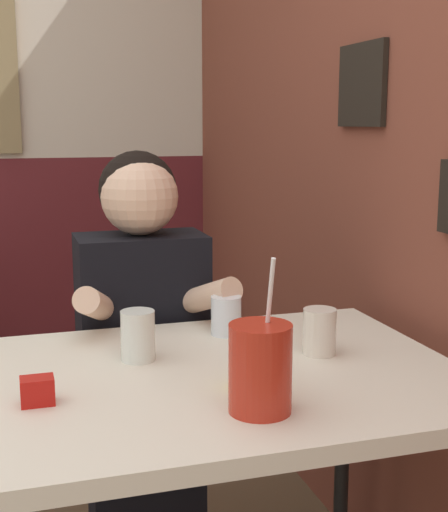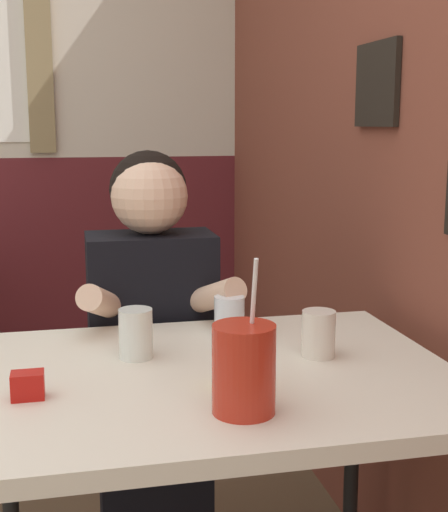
{
  "view_description": "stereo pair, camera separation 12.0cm",
  "coord_description": "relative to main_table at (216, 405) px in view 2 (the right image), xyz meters",
  "views": [
    {
      "loc": [
        0.22,
        -0.98,
        1.26
      ],
      "look_at": [
        0.67,
        0.51,
        0.97
      ],
      "focal_mm": 50.0,
      "sensor_mm": 36.0,
      "label": 1
    },
    {
      "loc": [
        0.33,
        -1.01,
        1.26
      ],
      "look_at": [
        0.67,
        0.51,
        0.97
      ],
      "focal_mm": 50.0,
      "sensor_mm": 36.0,
      "label": 2
    }
  ],
  "objects": [
    {
      "name": "brick_wall_right",
      "position": [
        0.59,
        0.92,
        0.66
      ],
      "size": [
        0.08,
        4.55,
        2.7
      ],
      "color": "brown",
      "rests_on": "ground_plane"
    },
    {
      "name": "main_table",
      "position": [
        0.0,
        0.0,
        0.0
      ],
      "size": [
        0.98,
        0.76,
        0.76
      ],
      "color": "beige",
      "rests_on": "ground_plane"
    },
    {
      "name": "person_seated",
      "position": [
        -0.07,
        0.51,
        -0.06
      ],
      "size": [
        0.42,
        0.41,
        1.19
      ],
      "color": "black",
      "rests_on": "ground_plane"
    },
    {
      "name": "cocktail_pitcher",
      "position": [
        0.0,
        -0.22,
        0.15
      ],
      "size": [
        0.11,
        0.11,
        0.28
      ],
      "color": "#B22819",
      "rests_on": "main_table"
    },
    {
      "name": "glass_near_pitcher",
      "position": [
        0.08,
        0.25,
        0.12
      ],
      "size": [
        0.07,
        0.07,
        0.09
      ],
      "color": "silver",
      "rests_on": "main_table"
    },
    {
      "name": "glass_center",
      "position": [
        -0.15,
        0.12,
        0.13
      ],
      "size": [
        0.07,
        0.07,
        0.11
      ],
      "color": "silver",
      "rests_on": "main_table"
    },
    {
      "name": "glass_far_side",
      "position": [
        0.24,
        0.04,
        0.13
      ],
      "size": [
        0.07,
        0.07,
        0.1
      ],
      "color": "silver",
      "rests_on": "main_table"
    },
    {
      "name": "condiment_ketchup",
      "position": [
        -0.37,
        -0.07,
        0.1
      ],
      "size": [
        0.06,
        0.04,
        0.05
      ],
      "color": "#B7140F",
      "rests_on": "main_table"
    },
    {
      "name": "condiment_mustard",
      "position": [
        0.02,
        -0.09,
        0.1
      ],
      "size": [
        0.06,
        0.04,
        0.05
      ],
      "color": "yellow",
      "rests_on": "main_table"
    }
  ]
}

